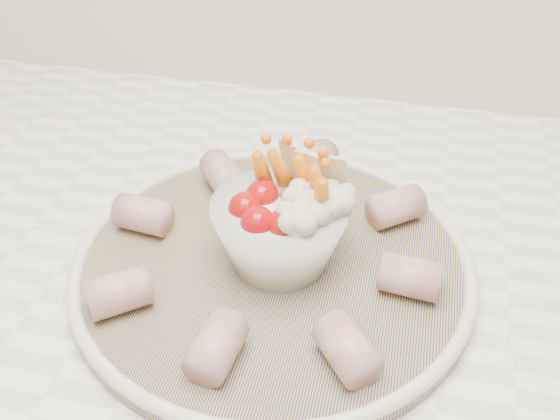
# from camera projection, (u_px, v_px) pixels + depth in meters

# --- Properties ---
(serving_platter) EXTENTS (0.36, 0.36, 0.02)m
(serving_platter) POSITION_uv_depth(u_px,v_px,m) (273.00, 262.00, 0.56)
(serving_platter) COLOR navy
(serving_platter) RESTS_ON kitchen_counter
(veggie_bowl) EXTENTS (0.12, 0.12, 0.10)m
(veggie_bowl) POSITION_uv_depth(u_px,v_px,m) (284.00, 225.00, 0.53)
(veggie_bowl) COLOR white
(veggie_bowl) RESTS_ON serving_platter
(cured_meat_rolls) EXTENTS (0.30, 0.31, 0.03)m
(cured_meat_rolls) POSITION_uv_depth(u_px,v_px,m) (272.00, 244.00, 0.55)
(cured_meat_rolls) COLOR #A54B55
(cured_meat_rolls) RESTS_ON serving_platter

